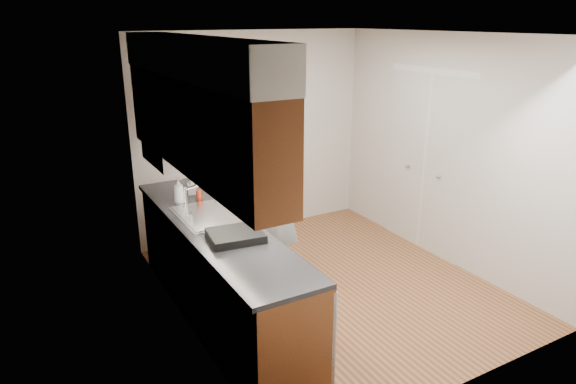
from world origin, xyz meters
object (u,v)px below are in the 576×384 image
object	(u,v)px
person	(273,190)
soap_bottle_a	(179,191)
soap_bottle_c	(192,183)
steel_can	(218,194)
soap_bottle_b	(191,186)
soda_can	(199,196)
dish_rack	(235,236)

from	to	relation	value
person	soap_bottle_a	world-z (taller)	person
soap_bottle_c	steel_can	xyz separation A→B (m)	(0.12, -0.39, -0.02)
soap_bottle_b	soap_bottle_c	xyz separation A→B (m)	(0.05, 0.11, -0.01)
person	soap_bottle_c	bearing A→B (deg)	20.99
soap_bottle_a	soda_can	world-z (taller)	soap_bottle_a
soap_bottle_a	steel_can	bearing A→B (deg)	-10.99
soap_bottle_b	steel_can	xyz separation A→B (m)	(0.17, -0.28, -0.03)
soap_bottle_b	steel_can	bearing A→B (deg)	-58.19
soap_bottle_b	dish_rack	size ratio (longest dim) A/B	0.40
soap_bottle_c	dish_rack	size ratio (longest dim) A/B	0.36
steel_can	dish_rack	size ratio (longest dim) A/B	0.28
person	soap_bottle_b	world-z (taller)	person
soap_bottle_c	soap_bottle_b	bearing A→B (deg)	-115.32
soda_can	steel_can	bearing A→B (deg)	-13.16
dish_rack	person	bearing A→B (deg)	51.15
soap_bottle_c	dish_rack	bearing A→B (deg)	-94.88
person	soap_bottle_b	bearing A→B (deg)	28.26
person	dish_rack	distance (m)	0.95
person	soap_bottle_b	distance (m)	0.85
person	soap_bottle_c	distance (m)	0.90
person	soda_can	world-z (taller)	person
soap_bottle_b	soda_can	xyz separation A→B (m)	(-0.00, -0.24, -0.03)
soap_bottle_b	soda_can	size ratio (longest dim) A/B	1.48
soda_can	dish_rack	world-z (taller)	soda_can
person	soap_bottle_a	distance (m)	0.89
soap_bottle_c	soda_can	world-z (taller)	soap_bottle_c
dish_rack	soap_bottle_a	bearing A→B (deg)	104.21
soda_can	person	bearing A→B (deg)	-29.22
soap_bottle_c	person	bearing A→B (deg)	-50.74
soap_bottle_c	soda_can	size ratio (longest dim) A/B	1.33
soap_bottle_b	steel_can	distance (m)	0.33
soap_bottle_a	steel_can	world-z (taller)	soap_bottle_a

